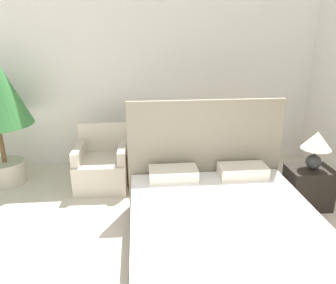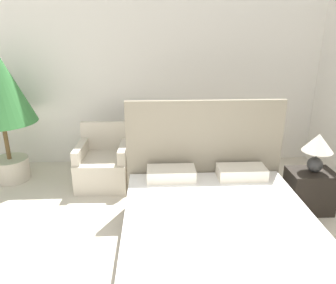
% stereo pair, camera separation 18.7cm
% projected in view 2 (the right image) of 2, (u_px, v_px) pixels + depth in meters
% --- Properties ---
extents(wall_back, '(10.00, 0.06, 2.90)m').
position_uv_depth(wall_back, '(151.00, 73.00, 5.09)').
color(wall_back, white).
rests_on(wall_back, ground_plane).
extents(bed, '(1.87, 2.22, 1.35)m').
position_uv_depth(bed, '(218.00, 233.00, 3.15)').
color(bed, '#4C4238').
rests_on(bed, ground_plane).
extents(armchair_near_window_left, '(0.72, 0.73, 0.84)m').
position_uv_depth(armchair_near_window_left, '(103.00, 167.00, 4.64)').
color(armchair_near_window_left, beige).
rests_on(armchair_near_window_left, ground_plane).
extents(armchair_near_window_right, '(0.73, 0.74, 0.84)m').
position_uv_depth(armchair_near_window_right, '(171.00, 165.00, 4.69)').
color(armchair_near_window_right, beige).
rests_on(armchair_near_window_right, ground_plane).
extents(nightstand, '(0.53, 0.38, 0.52)m').
position_uv_depth(nightstand, '(309.00, 191.00, 3.98)').
color(nightstand, black).
rests_on(nightstand, ground_plane).
extents(table_lamp, '(0.35, 0.35, 0.47)m').
position_uv_depth(table_lamp, '(318.00, 147.00, 3.78)').
color(table_lamp, '#333333').
rests_on(table_lamp, nightstand).
extents(side_table, '(0.33, 0.33, 0.48)m').
position_uv_depth(side_table, '(137.00, 168.00, 4.67)').
color(side_table, brown).
rests_on(side_table, ground_plane).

